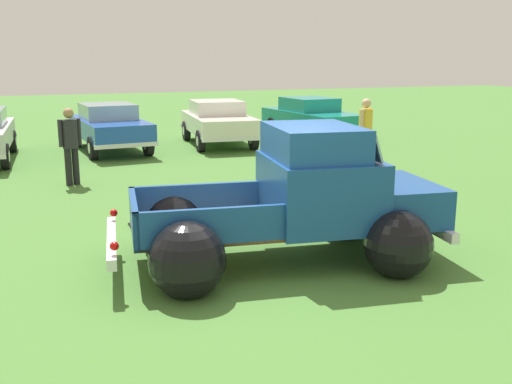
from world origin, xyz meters
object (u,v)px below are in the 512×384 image
vintage_pickup_truck (301,208)px  show_car_1 (109,126)px  show_car_3 (311,117)px  lane_cone_0 (140,209)px  show_car_2 (218,121)px  spectator_1 (365,129)px  spectator_0 (70,141)px

vintage_pickup_truck → show_car_1: vintage_pickup_truck is taller
show_car_3 → lane_cone_0: size_ratio=7.01×
show_car_1 → show_car_2: bearing=87.0°
show_car_1 → show_car_3: size_ratio=0.98×
show_car_2 → lane_cone_0: size_ratio=6.82×
show_car_1 → show_car_3: 6.94m
lane_cone_0 → spectator_1: bearing=26.1°
show_car_2 → vintage_pickup_truck: bearing=-6.4°
show_car_1 → spectator_0: bearing=-22.2°
spectator_0 → spectator_1: bearing=64.3°
vintage_pickup_truck → show_car_2: 11.48m
show_car_3 → spectator_1: 5.83m
show_car_1 → show_car_3: (6.94, 0.19, 0.00)m
vintage_pickup_truck → lane_cone_0: size_ratio=7.68×
show_car_2 → show_car_3: bearing=97.5°
show_car_2 → show_car_3: same height
show_car_3 → spectator_1: bearing=-18.2°
vintage_pickup_truck → spectator_0: vintage_pickup_truck is taller
show_car_1 → spectator_1: 7.85m
vintage_pickup_truck → lane_cone_0: 3.16m
vintage_pickup_truck → show_car_2: bearing=86.1°
vintage_pickup_truck → show_car_3: size_ratio=1.10×
vintage_pickup_truck → show_car_1: 11.20m
show_car_1 → show_car_2: same height
spectator_1 → show_car_3: bearing=134.8°
vintage_pickup_truck → show_car_3: bearing=70.9°
vintage_pickup_truck → show_car_3: (5.85, 11.33, 0.02)m
spectator_0 → show_car_2: bearing=114.4°
show_car_2 → lane_cone_0: 9.66m
spectator_0 → spectator_1: (7.12, -0.80, 0.05)m
lane_cone_0 → vintage_pickup_truck: bearing=-54.4°
vintage_pickup_truck → show_car_3: 12.75m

